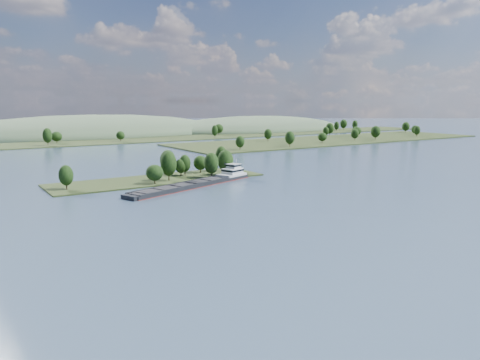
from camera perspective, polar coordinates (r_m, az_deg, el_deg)
ground at (r=169.87m, az=-1.89°, el=-2.87°), size 1800.00×1800.00×0.00m
tree_island at (r=223.80m, az=-8.17°, el=1.11°), size 100.00×30.00×14.78m
right_bank at (r=453.67m, az=11.61°, el=4.91°), size 320.00×90.00×14.99m
back_shoreline at (r=433.56m, az=-20.49°, el=4.25°), size 900.00×60.00×15.59m
hill_east at (r=602.43m, az=2.04°, el=6.12°), size 260.00×140.00×36.00m
hill_west at (r=543.18m, az=-17.50°, el=5.30°), size 320.00×160.00×44.00m
cargo_barge at (r=207.28m, az=-4.90°, el=-0.29°), size 69.25×31.36×9.54m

